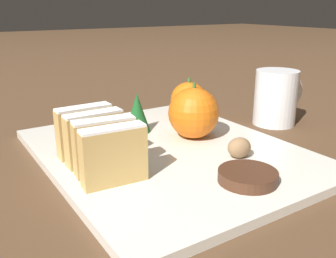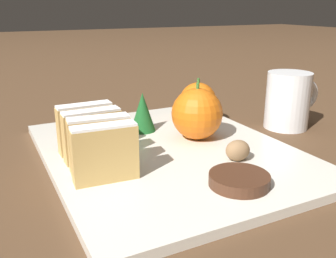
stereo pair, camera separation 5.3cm
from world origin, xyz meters
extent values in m
plane|color=#513823|center=(0.00, 0.00, 0.00)|extent=(6.00, 6.00, 0.00)
cube|color=silver|center=(0.00, 0.00, 0.01)|extent=(0.34, 0.41, 0.01)
cube|color=tan|center=(-0.11, -0.06, 0.05)|extent=(0.08, 0.03, 0.07)
cube|color=white|center=(-0.11, -0.06, 0.08)|extent=(0.08, 0.03, 0.00)
cube|color=tan|center=(-0.11, -0.02, 0.05)|extent=(0.08, 0.03, 0.07)
cube|color=white|center=(-0.11, -0.02, 0.08)|extent=(0.08, 0.03, 0.00)
cube|color=tan|center=(-0.11, 0.01, 0.05)|extent=(0.08, 0.02, 0.07)
cube|color=white|center=(-0.11, 0.01, 0.08)|extent=(0.07, 0.02, 0.00)
cube|color=tan|center=(-0.11, 0.04, 0.05)|extent=(0.08, 0.02, 0.07)
cube|color=white|center=(-0.11, 0.04, 0.08)|extent=(0.07, 0.02, 0.00)
sphere|color=orange|center=(0.12, 0.11, 0.05)|extent=(0.07, 0.07, 0.07)
cylinder|color=#38702D|center=(0.12, 0.11, 0.08)|extent=(0.01, 0.01, 0.01)
sphere|color=orange|center=(0.06, 0.02, 0.05)|extent=(0.08, 0.08, 0.08)
cylinder|color=#38702D|center=(0.06, 0.02, 0.09)|extent=(0.01, 0.00, 0.01)
ellipsoid|color=#8E6B47|center=(0.06, -0.08, 0.03)|extent=(0.03, 0.03, 0.03)
cylinder|color=#472819|center=(0.02, -0.14, 0.02)|extent=(0.07, 0.07, 0.01)
cone|color=#195623|center=(0.00, 0.09, 0.04)|extent=(0.04, 0.04, 0.06)
cylinder|color=white|center=(0.25, 0.03, 0.05)|extent=(0.08, 0.08, 0.10)
torus|color=white|center=(0.30, 0.03, 0.05)|extent=(0.05, 0.01, 0.05)
camera|label=1|loc=(-0.27, -0.43, 0.21)|focal=40.00mm
camera|label=2|loc=(-0.23, -0.45, 0.21)|focal=40.00mm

